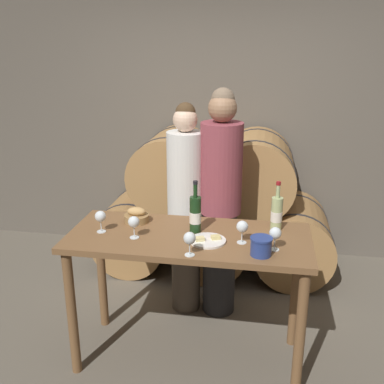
% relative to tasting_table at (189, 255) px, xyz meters
% --- Properties ---
extents(ground_plane, '(10.00, 10.00, 0.00)m').
position_rel_tasting_table_xyz_m(ground_plane, '(0.00, 0.00, -0.79)').
color(ground_plane, '#665E51').
extents(stone_wall_back, '(10.00, 0.12, 3.20)m').
position_rel_tasting_table_xyz_m(stone_wall_back, '(0.00, 1.89, 0.81)').
color(stone_wall_back, '#60594F').
rests_on(stone_wall_back, ground_plane).
extents(barrel_stack, '(2.22, 0.83, 1.35)m').
position_rel_tasting_table_xyz_m(barrel_stack, '(-0.00, 1.36, -0.19)').
color(barrel_stack, '#A87A47').
rests_on(barrel_stack, ground_plane).
extents(tasting_table, '(1.56, 0.66, 0.93)m').
position_rel_tasting_table_xyz_m(tasting_table, '(0.00, 0.00, 0.00)').
color(tasting_table, brown).
rests_on(tasting_table, ground_plane).
extents(person_left, '(0.28, 0.28, 1.70)m').
position_rel_tasting_table_xyz_m(person_left, '(-0.13, 0.62, 0.09)').
color(person_left, '#4C4238').
rests_on(person_left, ground_plane).
extents(person_right, '(0.32, 0.32, 1.81)m').
position_rel_tasting_table_xyz_m(person_right, '(0.14, 0.62, 0.15)').
color(person_right, '#232326').
rests_on(person_right, ground_plane).
extents(wine_bottle_red, '(0.08, 0.08, 0.35)m').
position_rel_tasting_table_xyz_m(wine_bottle_red, '(0.03, 0.07, 0.26)').
color(wine_bottle_red, '#193819').
rests_on(wine_bottle_red, tasting_table).
extents(wine_bottle_white, '(0.08, 0.08, 0.33)m').
position_rel_tasting_table_xyz_m(wine_bottle_white, '(0.55, 0.20, 0.26)').
color(wine_bottle_white, '#ADBC7F').
rests_on(wine_bottle_white, tasting_table).
extents(blue_crock, '(0.13, 0.13, 0.11)m').
position_rel_tasting_table_xyz_m(blue_crock, '(0.46, -0.21, 0.20)').
color(blue_crock, navy).
rests_on(blue_crock, tasting_table).
extents(bread_basket, '(0.17, 0.17, 0.11)m').
position_rel_tasting_table_xyz_m(bread_basket, '(-0.39, 0.17, 0.18)').
color(bread_basket, olive).
rests_on(bread_basket, tasting_table).
extents(cheese_plate, '(0.23, 0.23, 0.04)m').
position_rel_tasting_table_xyz_m(cheese_plate, '(0.13, -0.08, 0.15)').
color(cheese_plate, white).
rests_on(cheese_plate, tasting_table).
extents(wine_glass_far_left, '(0.07, 0.07, 0.15)m').
position_rel_tasting_table_xyz_m(wine_glass_far_left, '(-0.57, -0.04, 0.25)').
color(wine_glass_far_left, white).
rests_on(wine_glass_far_left, tasting_table).
extents(wine_glass_left, '(0.07, 0.07, 0.15)m').
position_rel_tasting_table_xyz_m(wine_glass_left, '(-0.33, -0.09, 0.25)').
color(wine_glass_left, white).
rests_on(wine_glass_left, tasting_table).
extents(wine_glass_center, '(0.07, 0.07, 0.15)m').
position_rel_tasting_table_xyz_m(wine_glass_center, '(0.06, -0.28, 0.25)').
color(wine_glass_center, white).
rests_on(wine_glass_center, tasting_table).
extents(wine_glass_right, '(0.07, 0.07, 0.15)m').
position_rel_tasting_table_xyz_m(wine_glass_right, '(0.34, -0.06, 0.25)').
color(wine_glass_right, white).
rests_on(wine_glass_right, tasting_table).
extents(wine_glass_far_right, '(0.07, 0.07, 0.15)m').
position_rel_tasting_table_xyz_m(wine_glass_far_right, '(0.54, -0.12, 0.25)').
color(wine_glass_far_right, white).
rests_on(wine_glass_far_right, tasting_table).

